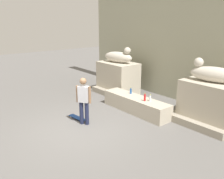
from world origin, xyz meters
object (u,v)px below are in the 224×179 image
statue_reclining_left (119,57)px  statue_reclining_right (213,74)px  bottle_blue (131,91)px  bottle_clear (150,98)px  skater (84,99)px  skateboard (77,118)px  bottle_red (145,98)px

statue_reclining_left → statue_reclining_right: 4.86m
bottle_blue → bottle_clear: bottle_blue is taller
skater → skateboard: skater is taller
skater → bottle_clear: (0.97, 2.30, -0.21)m
bottle_red → skater: bearing=-111.1°
bottle_blue → statue_reclining_left: bearing=152.3°
statue_reclining_left → statue_reclining_right: bearing=-10.8°
bottle_clear → skater: bearing=-112.8°
statue_reclining_right → bottle_blue: (-2.89, -1.02, -1.08)m
bottle_red → skateboard: bearing=-122.4°
skateboard → bottle_blue: 2.48m
statue_reclining_left → bottle_clear: (3.11, -1.12, -1.09)m
statue_reclining_right → bottle_red: size_ratio=5.38×
bottle_blue → bottle_red: bearing=-13.1°
skateboard → bottle_red: bottle_red is taller
bottle_red → bottle_clear: bottle_red is taller
skater → bottle_red: (0.83, 2.16, -0.18)m
skater → bottle_red: skater is taller
statue_reclining_right → bottle_clear: bearing=19.2°
statue_reclining_right → skateboard: statue_reclining_right is taller
skateboard → bottle_clear: bottle_clear is taller
statue_reclining_left → statue_reclining_right: (4.86, -0.01, 0.00)m
skateboard → bottle_blue: (0.35, 2.37, 0.66)m
statue_reclining_left → bottle_clear: size_ratio=6.57×
statue_reclining_right → skateboard: 5.00m
skateboard → skater: bearing=-9.5°
statue_reclining_left → bottle_clear: statue_reclining_left is taller
bottle_clear → bottle_blue: bearing=175.4°
statue_reclining_right → skater: statue_reclining_right is taller
statue_reclining_right → bottle_blue: statue_reclining_right is taller
statue_reclining_left → statue_reclining_right: same height
skater → bottle_blue: (-0.17, 2.39, -0.20)m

